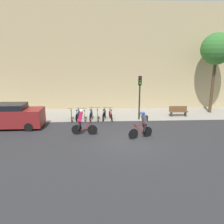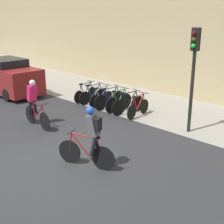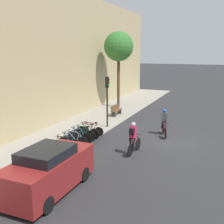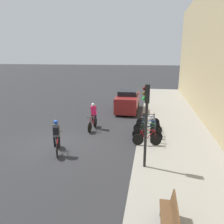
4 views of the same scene
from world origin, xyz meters
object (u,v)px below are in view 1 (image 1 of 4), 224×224
at_px(cyclist_grey, 143,124).
at_px(parked_bike_4, 98,115).
at_px(bench, 178,111).
at_px(parked_car, 13,116).
at_px(parked_bike_3, 91,115).
at_px(traffic_light_pole, 140,90).
at_px(cyclist_pink, 82,121).
at_px(parked_bike_0, 71,116).
at_px(parked_bike_1, 78,115).
at_px(parked_bike_5, 104,115).
at_px(parked_bike_2, 85,116).
at_px(parked_bike_6, 111,115).

xyz_separation_m(cyclist_grey, parked_bike_4, (-3.04, 4.36, -0.54)).
bearing_deg(bench, parked_car, -168.91).
xyz_separation_m(parked_bike_3, traffic_light_pole, (4.08, -0.05, 2.13)).
bearing_deg(cyclist_pink, bench, 27.88).
xyz_separation_m(parked_bike_0, parked_bike_1, (0.55, 0.00, 0.01)).
xyz_separation_m(parked_bike_1, parked_bike_4, (1.66, 0.00, 0.01)).
relative_size(cyclist_grey, parked_bike_5, 1.03).
xyz_separation_m(parked_bike_5, traffic_light_pole, (2.98, -0.05, 2.13)).
xyz_separation_m(parked_bike_0, parked_bike_5, (2.76, 0.00, 0.03)).
height_order(parked_bike_2, parked_car, parked_car).
relative_size(cyclist_pink, traffic_light_pole, 0.49).
distance_m(parked_bike_5, parked_car, 7.07).
relative_size(parked_bike_3, parked_car, 0.41).
relative_size(cyclist_pink, parked_bike_4, 1.08).
distance_m(parked_bike_5, bench, 6.72).
distance_m(parked_bike_4, parked_car, 6.54).
relative_size(parked_bike_4, bench, 1.02).
height_order(cyclist_grey, parked_bike_2, cyclist_grey).
bearing_deg(parked_bike_4, parked_bike_5, -0.05).
distance_m(parked_bike_6, traffic_light_pole, 3.25).
bearing_deg(cyclist_pink, cyclist_grey, -10.71).
height_order(parked_bike_0, parked_bike_3, parked_bike_3).
xyz_separation_m(cyclist_grey, parked_bike_2, (-4.15, 4.36, -0.57)).
bearing_deg(parked_bike_0, parked_bike_5, 0.01).
bearing_deg(parked_bike_4, cyclist_grey, -55.08).
bearing_deg(parked_bike_6, traffic_light_pole, -1.08).
height_order(traffic_light_pole, parked_car, traffic_light_pole).
distance_m(parked_bike_3, parked_car, 6.01).
relative_size(parked_bike_0, parked_bike_4, 0.95).
relative_size(parked_bike_0, parked_bike_5, 0.91).
bearing_deg(traffic_light_pole, cyclist_pink, -142.14).
distance_m(cyclist_grey, parked_car, 9.62).
height_order(parked_bike_2, parked_bike_3, parked_bike_3).
height_order(parked_bike_3, bench, parked_bike_3).
xyz_separation_m(parked_bike_5, parked_bike_6, (0.56, -0.00, -0.03)).
bearing_deg(parked_bike_1, parked_car, -157.89).
bearing_deg(bench, traffic_light_pole, -167.45).
xyz_separation_m(parked_bike_1, parked_bike_3, (1.11, -0.00, 0.02)).
bearing_deg(parked_bike_1, parked_bike_2, -0.14).
distance_m(traffic_light_pole, bench, 4.32).
bearing_deg(parked_bike_0, parked_bike_1, 0.08).
relative_size(parked_bike_6, bench, 0.98).
relative_size(parked_bike_1, parked_car, 0.37).
bearing_deg(traffic_light_pole, parked_bike_4, 179.25).
distance_m(cyclist_pink, parked_bike_3, 3.66).
relative_size(traffic_light_pole, parked_car, 0.86).
height_order(parked_bike_5, traffic_light_pole, traffic_light_pole).
bearing_deg(parked_bike_1, parked_bike_0, -179.92).
bearing_deg(bench, parked_bike_5, -173.36).
distance_m(parked_bike_0, parked_bike_5, 2.76).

